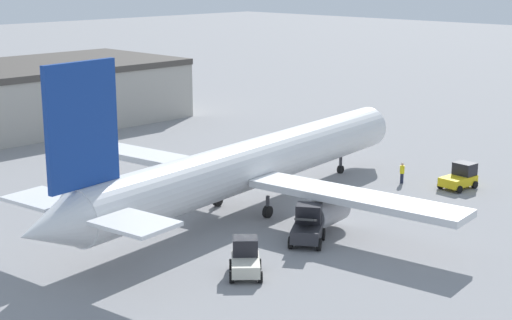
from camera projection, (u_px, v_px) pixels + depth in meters
name	position (u px, v px, depth m)	size (l,w,h in m)	color
ground_plane	(256.00, 206.00, 60.10)	(400.00, 400.00, 0.00)	gray
airplane	(247.00, 165.00, 58.44)	(41.83, 35.12, 12.64)	silver
ground_crew_worker	(402.00, 172.00, 66.35)	(0.39, 0.39, 1.78)	#1E2338
baggage_tug	(460.00, 177.00, 64.92)	(3.26, 2.30, 2.06)	yellow
belt_loader_truck	(308.00, 226.00, 51.77)	(3.59, 3.36, 2.50)	#2D2D33
pushback_tug	(245.00, 259.00, 46.51)	(3.27, 3.29, 2.11)	beige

